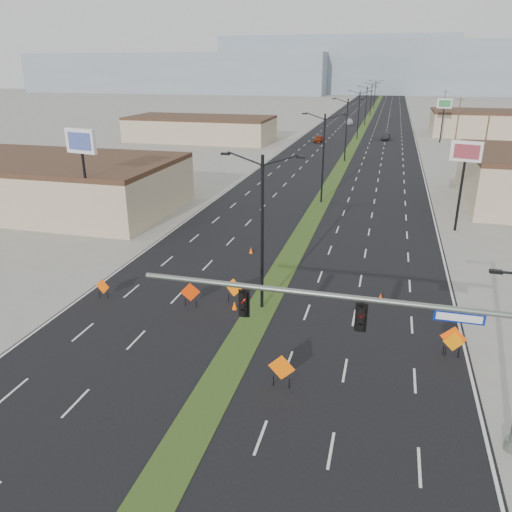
% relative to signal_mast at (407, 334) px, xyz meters
% --- Properties ---
extents(ground, '(600.00, 600.00, 0.00)m').
position_rel_signal_mast_xyz_m(ground, '(-8.56, -2.00, -4.79)').
color(ground, gray).
rests_on(ground, ground).
extents(road_surface, '(25.00, 400.00, 0.02)m').
position_rel_signal_mast_xyz_m(road_surface, '(-8.56, 98.00, -4.79)').
color(road_surface, black).
rests_on(road_surface, ground).
extents(median_strip, '(2.00, 400.00, 0.04)m').
position_rel_signal_mast_xyz_m(median_strip, '(-8.56, 98.00, -4.79)').
color(median_strip, '#354D1B').
rests_on(median_strip, ground).
extents(building_sw_near, '(40.00, 16.00, 5.00)m').
position_rel_signal_mast_xyz_m(building_sw_near, '(-43.56, 28.00, -2.29)').
color(building_sw_near, '#C3AE8B').
rests_on(building_sw_near, ground).
extents(building_sw_far, '(30.00, 14.00, 4.50)m').
position_rel_signal_mast_xyz_m(building_sw_far, '(-40.56, 83.00, -2.54)').
color(building_sw_far, '#C3AE8B').
rests_on(building_sw_far, ground).
extents(mesa_west, '(180.00, 50.00, 22.00)m').
position_rel_signal_mast_xyz_m(mesa_west, '(-128.56, 278.00, 6.21)').
color(mesa_west, gray).
rests_on(mesa_west, ground).
extents(mesa_center, '(220.00, 50.00, 28.00)m').
position_rel_signal_mast_xyz_m(mesa_center, '(31.44, 298.00, 9.21)').
color(mesa_center, gray).
rests_on(mesa_center, ground).
extents(mesa_backdrop, '(140.00, 50.00, 32.00)m').
position_rel_signal_mast_xyz_m(mesa_backdrop, '(-38.56, 318.00, 11.21)').
color(mesa_backdrop, gray).
rests_on(mesa_backdrop, ground).
extents(signal_mast, '(16.30, 0.60, 8.00)m').
position_rel_signal_mast_xyz_m(signal_mast, '(0.00, 0.00, 0.00)').
color(signal_mast, slate).
rests_on(signal_mast, ground).
extents(streetlight_0, '(5.15, 0.24, 10.02)m').
position_rel_signal_mast_xyz_m(streetlight_0, '(-8.56, 10.00, 0.63)').
color(streetlight_0, black).
rests_on(streetlight_0, ground).
extents(streetlight_1, '(5.15, 0.24, 10.02)m').
position_rel_signal_mast_xyz_m(streetlight_1, '(-8.56, 38.00, 0.63)').
color(streetlight_1, black).
rests_on(streetlight_1, ground).
extents(streetlight_2, '(5.15, 0.24, 10.02)m').
position_rel_signal_mast_xyz_m(streetlight_2, '(-8.56, 66.00, 0.63)').
color(streetlight_2, black).
rests_on(streetlight_2, ground).
extents(streetlight_3, '(5.15, 0.24, 10.02)m').
position_rel_signal_mast_xyz_m(streetlight_3, '(-8.56, 94.00, 0.63)').
color(streetlight_3, black).
rests_on(streetlight_3, ground).
extents(streetlight_4, '(5.15, 0.24, 10.02)m').
position_rel_signal_mast_xyz_m(streetlight_4, '(-8.56, 122.00, 0.63)').
color(streetlight_4, black).
rests_on(streetlight_4, ground).
extents(streetlight_5, '(5.15, 0.24, 10.02)m').
position_rel_signal_mast_xyz_m(streetlight_5, '(-8.56, 150.00, 0.63)').
color(streetlight_5, black).
rests_on(streetlight_5, ground).
extents(streetlight_6, '(5.15, 0.24, 10.02)m').
position_rel_signal_mast_xyz_m(streetlight_6, '(-8.56, 178.00, 0.63)').
color(streetlight_6, black).
rests_on(streetlight_6, ground).
extents(utility_pole_1, '(1.60, 0.20, 9.00)m').
position_rel_signal_mast_xyz_m(utility_pole_1, '(11.44, 58.00, -0.12)').
color(utility_pole_1, '#4C3823').
rests_on(utility_pole_1, ground).
extents(utility_pole_2, '(1.60, 0.20, 9.00)m').
position_rel_signal_mast_xyz_m(utility_pole_2, '(11.44, 93.00, -0.12)').
color(utility_pole_2, '#4C3823').
rests_on(utility_pole_2, ground).
extents(utility_pole_3, '(1.60, 0.20, 9.00)m').
position_rel_signal_mast_xyz_m(utility_pole_3, '(11.44, 128.00, -0.12)').
color(utility_pole_3, '#4C3823').
rests_on(utility_pole_3, ground).
extents(car_left, '(2.03, 4.27, 1.41)m').
position_rel_signal_mast_xyz_m(car_left, '(-15.91, 87.24, -4.09)').
color(car_left, maroon).
rests_on(car_left, ground).
extents(car_mid, '(1.80, 4.54, 1.47)m').
position_rel_signal_mast_xyz_m(car_mid, '(-2.55, 94.51, -4.06)').
color(car_mid, black).
rests_on(car_mid, ground).
extents(car_far, '(2.33, 4.82, 1.35)m').
position_rel_signal_mast_xyz_m(car_far, '(-12.75, 123.15, -4.12)').
color(car_far, silver).
rests_on(car_far, ground).
extents(construction_sign_0, '(1.07, 0.18, 1.43)m').
position_rel_signal_mast_xyz_m(construction_sign_0, '(-19.33, 8.52, -3.96)').
color(construction_sign_0, '#E65004').
rests_on(construction_sign_0, ground).
extents(construction_sign_1, '(1.26, 0.41, 1.74)m').
position_rel_signal_mast_xyz_m(construction_sign_1, '(-10.56, 10.22, -3.76)').
color(construction_sign_1, orange).
rests_on(construction_sign_1, ground).
extents(construction_sign_2, '(1.23, 0.47, 1.73)m').
position_rel_signal_mast_xyz_m(construction_sign_2, '(-13.09, 8.82, -3.77)').
color(construction_sign_2, '#E33504').
rests_on(construction_sign_2, ground).
extents(construction_sign_3, '(1.37, 0.13, 1.82)m').
position_rel_signal_mast_xyz_m(construction_sign_3, '(-5.47, 1.75, -3.71)').
color(construction_sign_3, '#EF5D05').
rests_on(construction_sign_3, ground).
extents(construction_sign_4, '(1.37, 0.19, 1.83)m').
position_rel_signal_mast_xyz_m(construction_sign_4, '(2.91, 6.92, -3.71)').
color(construction_sign_4, '#ED4B04').
rests_on(construction_sign_4, ground).
extents(construction_sign_5, '(1.14, 0.15, 1.52)m').
position_rel_signal_mast_xyz_m(construction_sign_5, '(2.94, 6.83, -3.90)').
color(construction_sign_5, orange).
rests_on(construction_sign_5, ground).
extents(cone_0, '(0.44, 0.44, 0.60)m').
position_rel_signal_mast_xyz_m(cone_0, '(-13.52, 10.19, -4.49)').
color(cone_0, '#F95905').
rests_on(cone_0, ground).
extents(cone_1, '(0.44, 0.44, 0.59)m').
position_rel_signal_mast_xyz_m(cone_1, '(-10.20, 9.22, -4.50)').
color(cone_1, '#F05605').
rests_on(cone_1, ground).
extents(cone_2, '(0.44, 0.44, 0.59)m').
position_rel_signal_mast_xyz_m(cone_2, '(-1.04, 12.93, -4.49)').
color(cone_2, '#FC3605').
rests_on(cone_2, ground).
extents(cone_3, '(0.42, 0.42, 0.55)m').
position_rel_signal_mast_xyz_m(cone_3, '(-11.95, 19.53, -4.52)').
color(cone_3, '#E45304').
rests_on(cone_3, ground).
extents(pole_sign_west, '(3.21, 1.00, 9.82)m').
position_rel_signal_mast_xyz_m(pole_sign_west, '(-27.52, 20.16, 3.25)').
color(pole_sign_west, black).
rests_on(pole_sign_west, ground).
extents(pole_sign_east_near, '(2.77, 1.08, 8.51)m').
position_rel_signal_mast_xyz_m(pole_sign_east_near, '(5.44, 30.78, 2.09)').
color(pole_sign_east_near, black).
rests_on(pole_sign_east_near, ground).
extents(pole_sign_east_far, '(2.88, 0.86, 8.77)m').
position_rel_signal_mast_xyz_m(pole_sign_east_far, '(8.50, 92.92, 2.32)').
color(pole_sign_east_far, black).
rests_on(pole_sign_east_far, ground).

